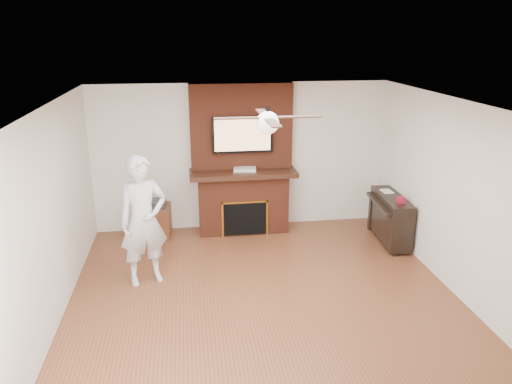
{
  "coord_description": "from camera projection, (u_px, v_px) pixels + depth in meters",
  "views": [
    {
      "loc": [
        -0.92,
        -5.5,
        3.32
      ],
      "look_at": [
        -0.0,
        0.9,
        1.21
      ],
      "focal_mm": 35.0,
      "sensor_mm": 36.0,
      "label": 1
    }
  ],
  "objects": [
    {
      "name": "candle_cream",
      "position": [
        252.0,
        230.0,
        8.56
      ],
      "size": [
        0.08,
        0.08,
        0.1
      ],
      "primitive_type": "cylinder",
      "color": "beige",
      "rests_on": "ground"
    },
    {
      "name": "ceiling_fan",
      "position": [
        268.0,
        122.0,
        5.61
      ],
      "size": [
        1.21,
        1.21,
        0.31
      ],
      "color": "black",
      "rests_on": "room_shell"
    },
    {
      "name": "person",
      "position": [
        143.0,
        221.0,
        6.65
      ],
      "size": [
        0.76,
        0.63,
        1.78
      ],
      "primitive_type": "imported",
      "rotation": [
        0.0,
        0.0,
        0.35
      ],
      "color": "silver",
      "rests_on": "ground"
    },
    {
      "name": "fireplace",
      "position": [
        242.0,
        174.0,
        8.42
      ],
      "size": [
        1.78,
        0.64,
        2.5
      ],
      "color": "maroon",
      "rests_on": "ground"
    },
    {
      "name": "room_shell",
      "position": [
        267.0,
        212.0,
        5.94
      ],
      "size": [
        5.36,
        5.86,
        2.86
      ],
      "color": "brown",
      "rests_on": "ground"
    },
    {
      "name": "side_table",
      "position": [
        154.0,
        219.0,
        8.37
      ],
      "size": [
        0.56,
        0.56,
        0.62
      ],
      "rotation": [
        0.0,
        0.0,
        -0.06
      ],
      "color": "#562C18",
      "rests_on": "ground"
    },
    {
      "name": "piano",
      "position": [
        390.0,
        217.0,
        8.09
      ],
      "size": [
        0.53,
        1.22,
        0.87
      ],
      "rotation": [
        0.0,
        0.0,
        -0.08
      ],
      "color": "black",
      "rests_on": "ground"
    },
    {
      "name": "candle_orange",
      "position": [
        231.0,
        232.0,
        8.46
      ],
      "size": [
        0.07,
        0.07,
        0.1
      ],
      "primitive_type": "cylinder",
      "color": "orange",
      "rests_on": "ground"
    },
    {
      "name": "tv",
      "position": [
        242.0,
        135.0,
        8.16
      ],
      "size": [
        1.0,
        0.08,
        0.6
      ],
      "color": "black",
      "rests_on": "fireplace"
    },
    {
      "name": "cable_box",
      "position": [
        245.0,
        169.0,
        8.29
      ],
      "size": [
        0.39,
        0.26,
        0.05
      ],
      "primitive_type": "cube",
      "rotation": [
        0.0,
        0.0,
        -0.14
      ],
      "color": "silver",
      "rests_on": "fireplace"
    },
    {
      "name": "candle_blue",
      "position": [
        254.0,
        230.0,
        8.54
      ],
      "size": [
        0.05,
        0.05,
        0.08
      ],
      "primitive_type": "cylinder",
      "color": "#303791",
      "rests_on": "ground"
    }
  ]
}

